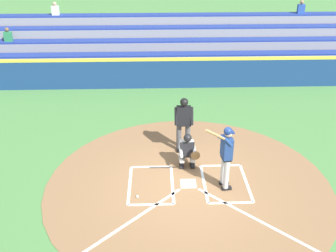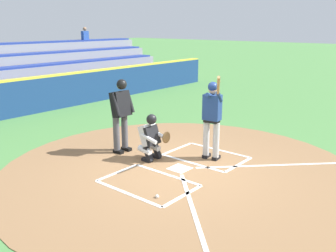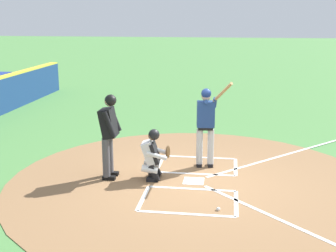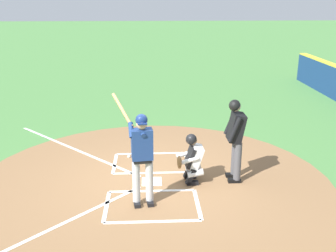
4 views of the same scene
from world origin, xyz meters
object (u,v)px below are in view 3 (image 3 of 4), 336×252
object	(u,v)px
plate_umpire	(109,131)
baseball	(218,209)
batter	(206,122)
catcher	(153,153)

from	to	relation	value
plate_umpire	baseball	distance (m)	2.97
batter	baseball	distance (m)	2.64
catcher	plate_umpire	distance (m)	1.07
batter	baseball	bearing A→B (deg)	9.13
batter	catcher	bearing A→B (deg)	-49.02
baseball	batter	bearing A→B (deg)	-170.87
catcher	plate_umpire	world-z (taller)	plate_umpire
catcher	plate_umpire	size ratio (longest dim) A/B	0.61
batter	plate_umpire	xyz separation A→B (m)	(0.99, -2.03, -0.02)
batter	plate_umpire	bearing A→B (deg)	-63.92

